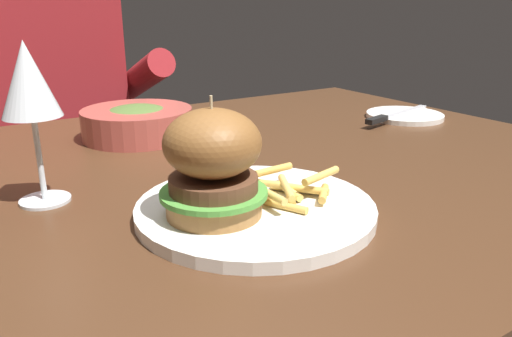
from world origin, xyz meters
The scene contains 9 objects.
dining_table centered at (0.00, 0.00, 0.65)m, with size 1.28×0.92×0.74m.
main_plate centered at (-0.04, -0.17, 0.75)m, with size 0.28×0.28×0.01m, color white.
burger_sandwich centered at (-0.09, -0.17, 0.81)m, with size 0.12×0.12×0.13m.
fries_pile centered at (0.01, -0.18, 0.77)m, with size 0.11×0.11×0.03m.
wine_glass centered at (-0.24, 0.00, 0.88)m, with size 0.07×0.07×0.19m.
bread_plate centered at (0.50, 0.08, 0.74)m, with size 0.16×0.16×0.01m, color white.
table_knife centered at (0.45, 0.07, 0.75)m, with size 0.23×0.07×0.01m.
soup_bowl centered at (-0.03, 0.23, 0.77)m, with size 0.20×0.20×0.06m.
diner_person centered at (-0.09, 0.74, 0.56)m, with size 0.51×0.36×1.18m.
Camera 1 is at (-0.33, -0.62, 0.97)m, focal length 35.00 mm.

